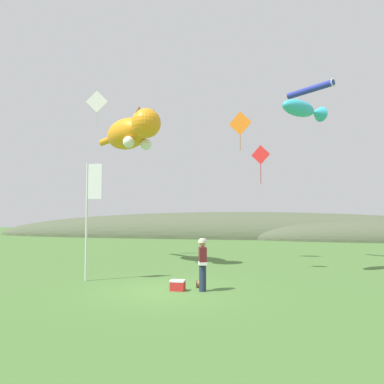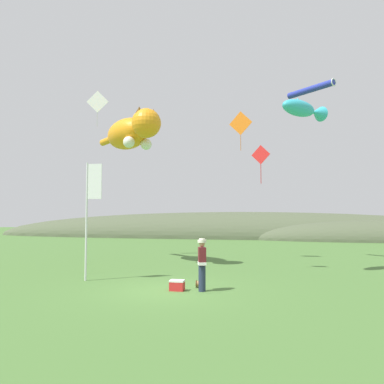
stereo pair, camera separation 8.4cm
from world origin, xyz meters
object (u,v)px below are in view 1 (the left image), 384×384
Objects in this scene: festival_banner_pole at (90,203)px; kite_diamond_orange at (240,124)px; kite_giant_cat at (131,133)px; kite_diamond_red at (261,155)px; kite_fish_windsock at (303,109)px; kite_diamond_white at (97,102)px; festival_attendant at (203,263)px; kite_tube_streamer at (310,90)px; picnic_cooler at (178,285)px; kite_spool at (199,284)px.

kite_diamond_orange is (5.48, 7.70, 4.82)m from festival_banner_pole.
kite_giant_cat is 7.07m from kite_diamond_red.
festival_banner_pole is 1.92× the size of kite_fish_windsock.
kite_giant_cat reaches higher than kite_fish_windsock.
kite_giant_cat is at bearing -38.20° from kite_diamond_white.
kite_giant_cat is 2.18× the size of kite_diamond_white.
festival_attendant is 0.72× the size of kite_tube_streamer.
kite_fish_windsock is (8.52, 3.21, 4.22)m from festival_banner_pole.
kite_diamond_white is 11.38m from kite_diamond_red.
kite_diamond_white is at bearing 160.22° from kite_diamond_red.
kite_diamond_red is (-1.87, 0.63, -1.91)m from kite_fish_windsock.
kite_giant_cat is (-0.15, 4.94, 3.92)m from festival_banner_pole.
kite_diamond_red is at bearing -19.78° from kite_diamond_white.
kite_diamond_white is at bearing 113.99° from festival_banner_pole.
kite_diamond_white is at bearing 160.39° from kite_fish_windsock.
festival_banner_pole reaches higher than festival_attendant.
picnic_cooler is (-0.86, -0.05, -0.77)m from festival_attendant.
kite_diamond_red is 0.79× the size of kite_diamond_orange.
picnic_cooler is at bearing -119.10° from kite_diamond_red.
kite_spool is 0.11× the size of kite_fish_windsock.
kite_tube_streamer reaches higher than festival_attendant.
kite_diamond_white reaches higher than festival_attendant.
festival_attendant is 1.15m from picnic_cooler.
kite_diamond_orange is (-1.16, 3.86, 2.51)m from kite_diamond_red.
kite_tube_streamer is (4.96, 8.24, 9.50)m from kite_spool.
picnic_cooler is 0.22× the size of kite_diamond_white.
kite_tube_streamer is at bearing 58.94° from kite_spool.
kite_tube_streamer is (0.90, 4.50, 2.35)m from kite_fish_windsock.
kite_giant_cat reaches higher than kite_spool.
kite_tube_streamer is 1.07× the size of kite_diamond_orange.
kite_giant_cat reaches higher than kite_diamond_red.
kite_diamond_white reaches higher than kite_tube_streamer.
kite_fish_windsock is 1.07× the size of kite_diamond_white.
kite_fish_windsock is 0.99× the size of kite_tube_streamer.
kite_diamond_orange is (8.78, 0.28, -1.70)m from kite_diamond_white.
kite_giant_cat is at bearing 168.71° from kite_fish_windsock.
festival_banner_pole is 1.89× the size of kite_tube_streamer.
festival_banner_pole reaches higher than picnic_cooler.
kite_diamond_red is at bearing -125.69° from kite_tube_streamer.
kite_spool is at bearing 46.99° from picnic_cooler.
kite_giant_cat is (-4.84, 6.09, 6.02)m from festival_attendant.
kite_fish_windsock is at bearing -18.71° from kite_diamond_red.
festival_banner_pole is at bearing -159.37° from kite_fish_windsock.
kite_giant_cat is 10.31m from kite_tube_streamer.
kite_diamond_orange reaches higher than festival_attendant.
festival_attendant is 11.26m from kite_diamond_orange.
festival_banner_pole is (-4.46, 0.54, 2.92)m from kite_spool.
kite_diamond_orange is at bearing 1.82° from kite_diamond_white.
kite_fish_windsock is at bearing 20.63° from festival_banner_pole.
kite_diamond_red is at bearing 60.90° from picnic_cooler.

